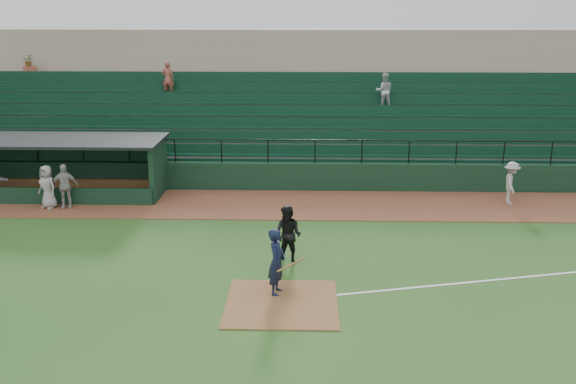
{
  "coord_description": "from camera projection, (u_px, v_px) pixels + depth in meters",
  "views": [
    {
      "loc": [
        0.62,
        -16.94,
        7.72
      ],
      "look_at": [
        0.0,
        5.0,
        1.4
      ],
      "focal_mm": 40.59,
      "sensor_mm": 36.0,
      "label": 1
    }
  ],
  "objects": [
    {
      "name": "runner",
      "position": [
        511.0,
        183.0,
        25.97
      ],
      "size": [
        0.84,
        1.21,
        1.71
      ],
      "primitive_type": "imported",
      "rotation": [
        0.0,
        0.0,
        1.37
      ],
      "color": "#A9A39E",
      "rests_on": "warning_track"
    },
    {
      "name": "warning_track",
      "position": [
        290.0,
        204.0,
        26.11
      ],
      "size": [
        40.0,
        4.0,
        0.03
      ],
      "primitive_type": "cube",
      "color": "brown",
      "rests_on": "ground"
    },
    {
      "name": "dugout_player_a",
      "position": [
        64.0,
        186.0,
        25.42
      ],
      "size": [
        1.11,
        0.68,
        1.76
      ],
      "primitive_type": "imported",
      "rotation": [
        0.0,
        0.0,
        0.26
      ],
      "color": "#A9A49E",
      "rests_on": "warning_track"
    },
    {
      "name": "batter_at_plate",
      "position": [
        277.0,
        262.0,
        17.82
      ],
      "size": [
        1.08,
        0.77,
        1.9
      ],
      "color": "black",
      "rests_on": "ground"
    },
    {
      "name": "dugout_player_b",
      "position": [
        47.0,
        187.0,
        25.4
      ],
      "size": [
        1.0,
        0.88,
        1.72
      ],
      "primitive_type": "imported",
      "rotation": [
        0.0,
        0.0,
        -0.49
      ],
      "color": "#9E9994",
      "rests_on": "warning_track"
    },
    {
      "name": "ground",
      "position": [
        283.0,
        288.0,
        18.43
      ],
      "size": [
        90.0,
        90.0,
        0.0
      ],
      "primitive_type": "plane",
      "color": "#274F19",
      "rests_on": "ground"
    },
    {
      "name": "dugout",
      "position": [
        61.0,
        162.0,
        27.51
      ],
      "size": [
        8.9,
        3.2,
        2.42
      ],
      "color": "black",
      "rests_on": "ground"
    },
    {
      "name": "foul_line",
      "position": [
        553.0,
        274.0,
        19.36
      ],
      "size": [
        17.49,
        4.44,
        0.01
      ],
      "primitive_type": "cube",
      "rotation": [
        0.0,
        0.0,
        0.24
      ],
      "color": "white",
      "rests_on": "ground"
    },
    {
      "name": "home_plate_dirt",
      "position": [
        282.0,
        303.0,
        17.46
      ],
      "size": [
        3.0,
        3.0,
        0.03
      ],
      "primitive_type": "cube",
      "color": "brown",
      "rests_on": "ground"
    },
    {
      "name": "umpire",
      "position": [
        288.0,
        235.0,
        20.0
      ],
      "size": [
        1.1,
        1.02,
        1.83
      ],
      "primitive_type": "imported",
      "rotation": [
        0.0,
        0.0,
        -0.46
      ],
      "color": "black",
      "rests_on": "ground"
    },
    {
      "name": "stadium_structure",
      "position": [
        294.0,
        114.0,
        33.6
      ],
      "size": [
        38.0,
        13.08,
        6.4
      ],
      "color": "black",
      "rests_on": "ground"
    }
  ]
}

